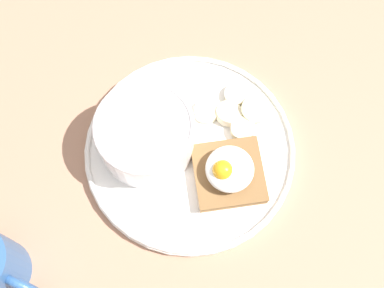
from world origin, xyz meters
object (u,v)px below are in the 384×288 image
poached_egg (231,169)px  banana_slice_left (257,110)px  toast_slice (231,174)px  banana_slice_inner (245,130)px  banana_slice_front (231,113)px  banana_slice_back (209,111)px  banana_slice_right (239,95)px  oatmeal_bowl (148,135)px

poached_egg → banana_slice_left: bearing=-23.8°
toast_slice → banana_slice_inner: size_ratio=2.11×
poached_egg → banana_slice_front: poached_egg is taller
toast_slice → banana_slice_back: bearing=16.4°
banana_slice_left → banana_slice_right: (2.33, 2.18, -0.19)cm
toast_slice → banana_slice_inner: 6.18cm
oatmeal_bowl → toast_slice: size_ratio=1.28×
oatmeal_bowl → banana_slice_back: size_ratio=3.13×
toast_slice → banana_slice_front: bearing=-2.5°
banana_slice_left → poached_egg: bearing=156.2°
oatmeal_bowl → banana_slice_left: (4.07, -13.55, -2.33)cm
oatmeal_bowl → banana_slice_back: 8.93cm
oatmeal_bowl → banana_slice_left: oatmeal_bowl is taller
banana_slice_right → banana_slice_inner: (-4.89, -0.60, 0.06)cm
oatmeal_bowl → banana_slice_left: size_ratio=2.32×
oatmeal_bowl → toast_slice: 11.09cm
toast_slice → poached_egg: size_ratio=1.60×
oatmeal_bowl → banana_slice_inner: oatmeal_bowl is taller
oatmeal_bowl → banana_slice_left: 14.34cm
banana_slice_right → banana_slice_left: bearing=-136.9°
poached_egg → banana_slice_right: 11.14cm
oatmeal_bowl → poached_egg: 10.76cm
banana_slice_back → banana_slice_right: banana_slice_right is taller
banana_slice_left → banana_slice_inner: banana_slice_left is taller
oatmeal_bowl → poached_egg: bearing=-114.0°
banana_slice_back → banana_slice_right: (2.26, -3.91, 0.10)cm
poached_egg → banana_slice_inner: (5.90, -2.14, -2.28)cm
banana_slice_right → banana_slice_front: bearing=158.2°
banana_slice_left → banana_slice_right: 3.20cm
poached_egg → banana_slice_left: 9.48cm
toast_slice → banana_slice_front: same height
banana_slice_right → oatmeal_bowl: bearing=119.4°
oatmeal_bowl → banana_slice_front: oatmeal_bowl is taller
banana_slice_front → banana_slice_left: (0.32, -3.24, 0.13)cm
toast_slice → poached_egg: poached_egg is taller
poached_egg → banana_slice_inner: size_ratio=1.32×
toast_slice → banana_slice_right: toast_slice is taller
poached_egg → banana_slice_front: size_ratio=1.24×
toast_slice → banana_slice_inner: toast_slice is taller
oatmeal_bowl → banana_slice_back: bearing=-61.0°
banana_slice_front → banana_slice_back: (0.39, 2.85, -0.16)cm
banana_slice_right → banana_slice_inner: same height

